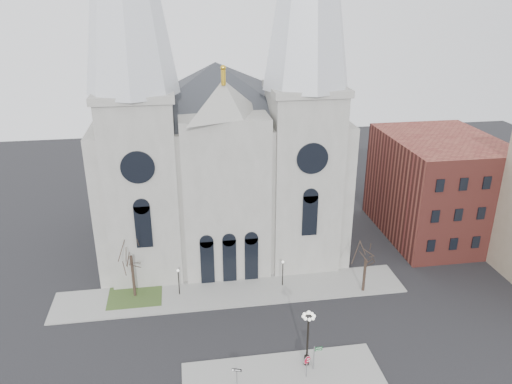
{
  "coord_description": "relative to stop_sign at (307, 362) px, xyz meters",
  "views": [
    {
      "loc": [
        -4.9,
        -37.55,
        32.52
      ],
      "look_at": [
        2.3,
        8.0,
        13.63
      ],
      "focal_mm": 35.0,
      "sensor_mm": 36.0,
      "label": 1
    }
  ],
  "objects": [
    {
      "name": "street_name_sign",
      "position": [
        0.96,
        0.85,
        -0.2
      ],
      "size": [
        0.8,
        0.12,
        2.51
      ],
      "rotation": [
        0.0,
        0.0,
        0.08
      ],
      "color": "slate",
      "rests_on": "sidewalk_near"
    },
    {
      "name": "stop_sign",
      "position": [
        0.0,
        0.0,
        0.0
      ],
      "size": [
        0.83,
        0.15,
        2.31
      ],
      "rotation": [
        0.0,
        0.0,
        0.14
      ],
      "color": "slate",
      "rests_on": "sidewalk_near"
    },
    {
      "name": "tree_right",
      "position": [
        9.93,
        12.49,
        2.67
      ],
      "size": [
        3.2,
        3.2,
        6.0
      ],
      "color": "black",
      "rests_on": "ground"
    },
    {
      "name": "grass_patch",
      "position": [
        -16.07,
        15.49,
        -1.71
      ],
      "size": [
        6.0,
        5.0,
        0.18
      ],
      "primitive_type": "cube",
      "color": "#364E21",
      "rests_on": "ground"
    },
    {
      "name": "one_way_sign",
      "position": [
        -6.29,
        -0.11,
        -0.3
      ],
      "size": [
        0.84,
        0.3,
        1.98
      ],
      "rotation": [
        0.0,
        0.0,
        -0.31
      ],
      "color": "slate",
      "rests_on": "sidewalk_near"
    },
    {
      "name": "bg_building_brick",
      "position": [
        24.93,
        25.49,
        5.2
      ],
      "size": [
        14.0,
        18.0,
        14.0
      ],
      "primitive_type": "cube",
      "color": "brown",
      "rests_on": "ground"
    },
    {
      "name": "ped_lamp_left",
      "position": [
        -11.07,
        14.99,
        0.53
      ],
      "size": [
        0.32,
        0.32,
        3.26
      ],
      "color": "black",
      "rests_on": "sidewalk_far"
    },
    {
      "name": "cathedral",
      "position": [
        -5.07,
        26.35,
        16.68
      ],
      "size": [
        33.0,
        26.66,
        54.0
      ],
      "color": "gray",
      "rests_on": "ground"
    },
    {
      "name": "ped_lamp_right",
      "position": [
        0.93,
        14.99,
        0.53
      ],
      "size": [
        0.32,
        0.32,
        3.26
      ],
      "color": "black",
      "rests_on": "sidewalk_far"
    },
    {
      "name": "ground",
      "position": [
        -5.07,
        3.49,
        -1.8
      ],
      "size": [
        160.0,
        160.0,
        0.0
      ],
      "primitive_type": "plane",
      "color": "black",
      "rests_on": "ground"
    },
    {
      "name": "sidewalk_far",
      "position": [
        -5.07,
        14.49,
        -1.73
      ],
      "size": [
        40.0,
        6.0,
        0.14
      ],
      "primitive_type": "cube",
      "color": "gray",
      "rests_on": "ground"
    },
    {
      "name": "globe_lamp",
      "position": [
        0.42,
        1.58,
        2.06
      ],
      "size": [
        1.41,
        1.41,
        5.92
      ],
      "rotation": [
        0.0,
        0.0,
        -0.11
      ],
      "color": "black",
      "rests_on": "sidewalk_near"
    },
    {
      "name": "tree_left",
      "position": [
        -16.07,
        15.49,
        3.78
      ],
      "size": [
        3.2,
        3.2,
        7.5
      ],
      "color": "black",
      "rests_on": "ground"
    }
  ]
}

